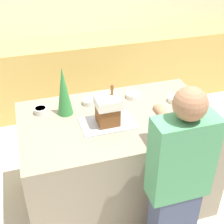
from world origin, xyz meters
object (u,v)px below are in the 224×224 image
candy_bowl_far_right (133,95)px  candy_bowl_near_tray_left (89,101)px  baking_tray (108,123)px  gingerbread_house (108,110)px  candy_bowl_center_rear (175,99)px  candy_bowl_far_left (41,110)px  mug (190,99)px  person (177,186)px  decorative_tree (64,91)px

candy_bowl_far_right → candy_bowl_near_tray_left: size_ratio=1.12×
baking_tray → candy_bowl_near_tray_left: size_ratio=3.71×
gingerbread_house → candy_bowl_center_rear: (0.67, 0.16, -0.11)m
candy_bowl_center_rear → candy_bowl_near_tray_left: 0.77m
candy_bowl_far_right → candy_bowl_near_tray_left: (-0.41, 0.01, -0.00)m
baking_tray → candy_bowl_far_left: candy_bowl_far_left is taller
mug → candy_bowl_far_left: bearing=169.9°
gingerbread_house → candy_bowl_center_rear: bearing=13.3°
candy_bowl_center_rear → candy_bowl_near_tray_left: candy_bowl_center_rear is taller
baking_tray → person: size_ratio=0.28×
mug → person: person is taller
candy_bowl_far_right → mug: bearing=-29.9°
candy_bowl_far_right → baking_tray: bearing=-135.7°
candy_bowl_far_right → candy_bowl_far_left: (-0.84, -0.02, 0.00)m
candy_bowl_near_tray_left → candy_bowl_far_left: 0.43m
decorative_tree → candy_bowl_center_rear: decorative_tree is taller
person → gingerbread_house: bearing=113.5°
baking_tray → gingerbread_house: (0.00, 0.00, 0.13)m
gingerbread_house → baking_tray: bearing=-147.5°
candy_bowl_far_left → baking_tray: bearing=-32.0°
baking_tray → candy_bowl_near_tray_left: 0.35m
candy_bowl_far_right → candy_bowl_far_left: candy_bowl_far_left is taller
candy_bowl_near_tray_left → candy_bowl_far_left: size_ratio=1.10×
mug → person: 0.91m
baking_tray → candy_bowl_center_rear: (0.67, 0.16, 0.02)m
candy_bowl_near_tray_left → person: (0.36, -1.01, -0.15)m
candy_bowl_near_tray_left → mug: bearing=-17.1°
baking_tray → candy_bowl_center_rear: bearing=13.3°
baking_tray → candy_bowl_far_left: 0.59m
baking_tray → mug: bearing=6.2°
candy_bowl_center_rear → decorative_tree: bearing=174.6°
decorative_tree → candy_bowl_near_tray_left: 0.31m
candy_bowl_center_rear → candy_bowl_far_left: candy_bowl_far_left is taller
decorative_tree → candy_bowl_far_left: 0.28m
baking_tray → mug: mug is taller
candy_bowl_far_right → decorative_tree: bearing=-172.6°
candy_bowl_far_left → candy_bowl_near_tray_left: bearing=4.6°
person → candy_bowl_far_right: bearing=87.2°
gingerbread_house → candy_bowl_far_left: (-0.50, 0.31, -0.10)m
decorative_tree → person: bearing=-57.4°
gingerbread_house → mug: 0.78m
baking_tray → gingerbread_house: size_ratio=1.36×
baking_tray → decorative_tree: size_ratio=1.04×
candy_bowl_center_rear → candy_bowl_far_left: (-1.17, 0.15, 0.00)m
gingerbread_house → candy_bowl_far_right: 0.49m
candy_bowl_near_tray_left → person: bearing=-70.3°
candy_bowl_far_right → candy_bowl_far_left: bearing=-178.4°
candy_bowl_near_tray_left → person: person is taller
candy_bowl_far_right → person: size_ratio=0.08×
candy_bowl_far_left → mug: mug is taller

